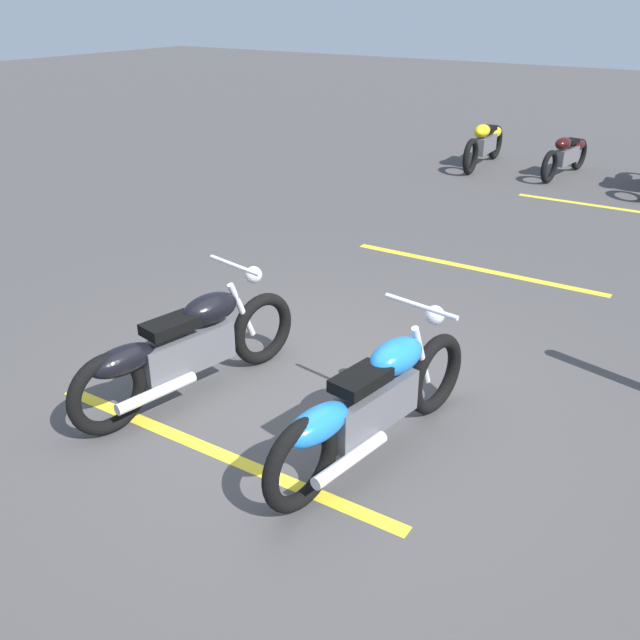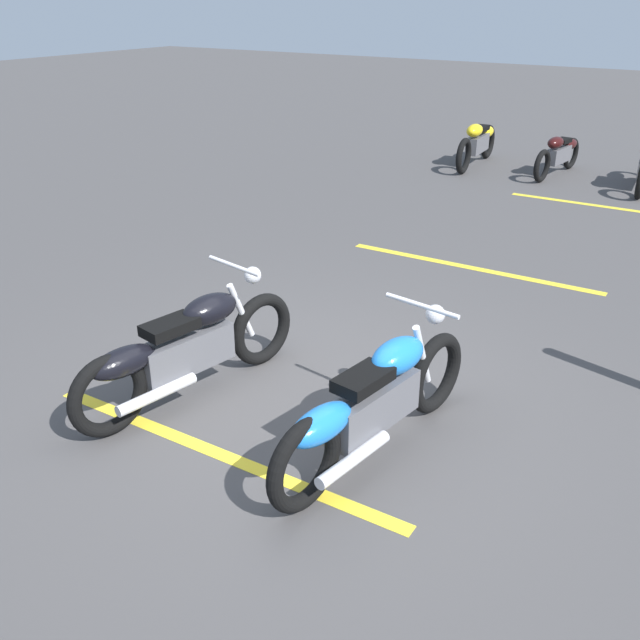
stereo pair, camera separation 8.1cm
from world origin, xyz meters
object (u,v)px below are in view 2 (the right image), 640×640
object	(u,v)px
motorcycle_bright_foreground	(373,402)
motorcycle_dark_foreground	(185,348)
motorcycle_row_center	(478,142)
motorcycle_row_left	(559,153)

from	to	relation	value
motorcycle_bright_foreground	motorcycle_dark_foreground	bearing A→B (deg)	101.68
motorcycle_dark_foreground	motorcycle_row_center	bearing A→B (deg)	17.50
motorcycle_dark_foreground	motorcycle_row_center	xyz separation A→B (m)	(9.52, 1.14, -0.01)
motorcycle_bright_foreground	motorcycle_row_center	xyz separation A→B (m)	(9.42, 2.82, -0.01)
motorcycle_dark_foreground	motorcycle_row_left	world-z (taller)	motorcycle_dark_foreground
motorcycle_row_center	motorcycle_bright_foreground	bearing A→B (deg)	13.06
motorcycle_bright_foreground	motorcycle_dark_foreground	xyz separation A→B (m)	(-0.10, 1.68, 0.00)
motorcycle_dark_foreground	motorcycle_row_left	size ratio (longest dim) A/B	1.15
motorcycle_row_left	motorcycle_row_center	bearing A→B (deg)	-81.49
motorcycle_bright_foreground	motorcycle_row_left	xyz separation A→B (m)	(9.47, 1.27, -0.07)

